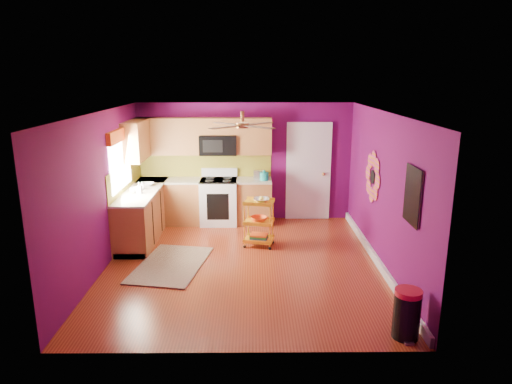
{
  "coord_description": "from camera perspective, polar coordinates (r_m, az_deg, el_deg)",
  "views": [
    {
      "loc": [
        0.16,
        -7.06,
        3.07
      ],
      "look_at": [
        0.22,
        0.4,
        1.13
      ],
      "focal_mm": 32.0,
      "sensor_mm": 36.0,
      "label": 1
    }
  ],
  "objects": [
    {
      "name": "counter_cup",
      "position": [
        8.69,
        -15.07,
        0.22
      ],
      "size": [
        0.13,
        0.13,
        0.11
      ],
      "primitive_type": "imported",
      "color": "white",
      "rests_on": "lower_cabinets"
    },
    {
      "name": "ceiling_fan",
      "position": [
        7.3,
        -1.7,
        8.41
      ],
      "size": [
        1.01,
        1.01,
        0.26
      ],
      "color": "#BF8C3F",
      "rests_on": "ground"
    },
    {
      "name": "teal_kettle",
      "position": [
        9.42,
        1.04,
        2.0
      ],
      "size": [
        0.18,
        0.18,
        0.21
      ],
      "color": "teal",
      "rests_on": "lower_cabinets"
    },
    {
      "name": "left_window",
      "position": [
        8.55,
        -16.63,
        4.97
      ],
      "size": [
        0.08,
        1.35,
        1.08
      ],
      "color": "white",
      "rests_on": "ground"
    },
    {
      "name": "toaster",
      "position": [
        9.53,
        0.36,
        2.18
      ],
      "size": [
        0.22,
        0.15,
        0.18
      ],
      "primitive_type": "cube",
      "color": "beige",
      "rests_on": "lower_cabinets"
    },
    {
      "name": "right_wall_art",
      "position": [
        7.21,
        16.24,
        0.93
      ],
      "size": [
        0.04,
        2.74,
        1.04
      ],
      "color": "black",
      "rests_on": "ground"
    },
    {
      "name": "electric_range",
      "position": [
        9.61,
        -4.65,
        -1.12
      ],
      "size": [
        0.76,
        0.66,
        1.13
      ],
      "color": "white",
      "rests_on": "ground"
    },
    {
      "name": "rolling_cart",
      "position": [
        8.3,
        0.41,
        -3.6
      ],
      "size": [
        0.59,
        0.48,
        0.94
      ],
      "color": "yellow",
      "rests_on": "ground"
    },
    {
      "name": "panel_door",
      "position": [
        9.81,
        6.56,
        2.42
      ],
      "size": [
        0.95,
        0.11,
        2.15
      ],
      "color": "white",
      "rests_on": "ground"
    },
    {
      "name": "soap_bottle_a",
      "position": [
        8.62,
        -14.41,
        0.5
      ],
      "size": [
        0.09,
        0.1,
        0.21
      ],
      "primitive_type": "imported",
      "color": "#EA3F72",
      "rests_on": "lower_cabinets"
    },
    {
      "name": "room_envelope",
      "position": [
        7.2,
        -1.48,
        3.03
      ],
      "size": [
        4.54,
        5.04,
        2.52
      ],
      "color": "#5B0A4D",
      "rests_on": "ground"
    },
    {
      "name": "ground",
      "position": [
        7.7,
        -1.6,
        -8.96
      ],
      "size": [
        5.0,
        5.0,
        0.0
      ],
      "primitive_type": "plane",
      "color": "maroon",
      "rests_on": "ground"
    },
    {
      "name": "soap_bottle_b",
      "position": [
        8.9,
        -14.05,
        0.77
      ],
      "size": [
        0.12,
        0.12,
        0.15
      ],
      "primitive_type": "imported",
      "color": "white",
      "rests_on": "lower_cabinets"
    },
    {
      "name": "shag_rug",
      "position": [
        7.76,
        -10.56,
        -8.91
      ],
      "size": [
        1.28,
        1.8,
        0.02
      ],
      "primitive_type": "cube",
      "rotation": [
        0.0,
        0.0,
        -0.17
      ],
      "color": "black",
      "rests_on": "ground"
    },
    {
      "name": "trash_can",
      "position": [
        5.89,
        18.32,
        -14.25
      ],
      "size": [
        0.32,
        0.35,
        0.62
      ],
      "color": "black",
      "rests_on": "ground"
    },
    {
      "name": "lower_cabinets",
      "position": [
        9.38,
        -9.66,
        -1.99
      ],
      "size": [
        2.81,
        2.31,
        0.94
      ],
      "color": "brown",
      "rests_on": "ground"
    },
    {
      "name": "counter_dish",
      "position": [
        9.2,
        -13.35,
        0.94
      ],
      "size": [
        0.23,
        0.23,
        0.06
      ],
      "primitive_type": "imported",
      "color": "white",
      "rests_on": "lower_cabinets"
    },
    {
      "name": "upper_cabinetry",
      "position": [
        9.42,
        -9.05,
        6.62
      ],
      "size": [
        2.8,
        2.3,
        1.26
      ],
      "color": "brown",
      "rests_on": "ground"
    }
  ]
}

